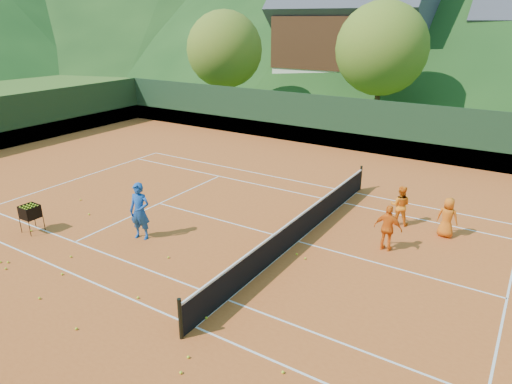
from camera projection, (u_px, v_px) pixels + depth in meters
The scene contains 32 objects.
ground at pixel (298, 242), 15.60m from camera, with size 400.00×400.00×0.00m, color #314F18.
clay_court at pixel (298, 242), 15.59m from camera, with size 40.00×24.00×0.02m, color #B14E1C.
coach at pixel (140, 211), 15.49m from camera, with size 0.73×0.48×2.01m, color #184A9E.
student_a at pixel (400, 205), 16.65m from camera, with size 0.72×0.56×1.49m, color orange.
student_b at pixel (388, 228), 14.75m from camera, with size 0.92×0.38×1.56m, color orange.
student_c at pixel (447, 217), 15.71m from camera, with size 0.70×0.46×1.43m, color orange.
tennis_ball_0 at pixel (138, 298), 12.38m from camera, with size 0.07×0.07×0.07m, color #C7E325.
tennis_ball_1 at pixel (76, 329), 11.14m from camera, with size 0.07×0.07×0.07m, color #C7E325.
tennis_ball_2 at pixel (305, 258), 14.41m from camera, with size 0.07×0.07×0.07m, color #C7E325.
tennis_ball_3 at pixel (62, 274), 13.52m from camera, with size 0.07×0.07×0.07m, color #C7E325.
tennis_ball_4 at pixel (0, 262), 14.20m from camera, with size 0.07×0.07×0.07m, color #C7E325.
tennis_ball_5 at pixel (297, 254), 14.67m from camera, with size 0.07×0.07×0.07m, color #C7E325.
tennis_ball_7 at pixel (188, 357), 10.20m from camera, with size 0.07×0.07×0.07m, color #C7E325.
tennis_ball_8 at pixel (81, 200), 19.09m from camera, with size 0.07×0.07×0.07m, color #C7E325.
tennis_ball_9 at pixel (6, 269), 13.82m from camera, with size 0.07×0.07×0.07m, color #C7E325.
tennis_ball_10 at pixel (39, 298), 12.35m from camera, with size 0.07×0.07×0.07m, color #C7E325.
tennis_ball_12 at pixel (181, 373), 9.75m from camera, with size 0.07×0.07×0.07m, color #C7E325.
tennis_ball_13 at pixel (168, 257), 14.47m from camera, with size 0.07×0.07×0.07m, color #C7E325.
tennis_ball_14 at pixel (8, 262), 14.18m from camera, with size 0.07×0.07×0.07m, color #C7E325.
tennis_ball_15 at pixel (206, 318), 11.54m from camera, with size 0.07×0.07×0.07m, color #C7E325.
tennis_ball_16 at pixel (31, 231), 16.29m from camera, with size 0.07×0.07×0.07m, color #C7E325.
tennis_ball_17 at pixel (71, 257), 14.51m from camera, with size 0.07×0.07×0.07m, color #C7E325.
tennis_ball_18 at pixel (283, 372), 9.77m from camera, with size 0.07×0.07×0.07m, color #C7E325.
tennis_ball_19 at pixel (238, 286), 12.94m from camera, with size 0.07×0.07×0.07m, color #C7E325.
tennis_ball_20 at pixel (89, 214), 17.67m from camera, with size 0.07×0.07×0.07m, color #C7E325.
court_lines at pixel (298, 241), 15.59m from camera, with size 23.83×11.03×0.00m.
tennis_net at pixel (298, 228), 15.41m from camera, with size 0.10×12.07×1.10m.
perimeter_fence at pixel (299, 208), 15.15m from camera, with size 40.40×24.24×3.00m.
ball_hopper at pixel (30, 212), 16.04m from camera, with size 0.57×0.57×1.00m.
chalet_left at pixel (353, 36), 42.28m from camera, with size 13.80×9.93×12.92m.
tree_a at pixel (225, 50), 36.08m from camera, with size 6.00×6.00×7.88m.
tree_b at pixel (382, 49), 31.55m from camera, with size 6.40×6.40×8.40m.
Camera 1 is at (6.26, -12.57, 7.14)m, focal length 32.00 mm.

